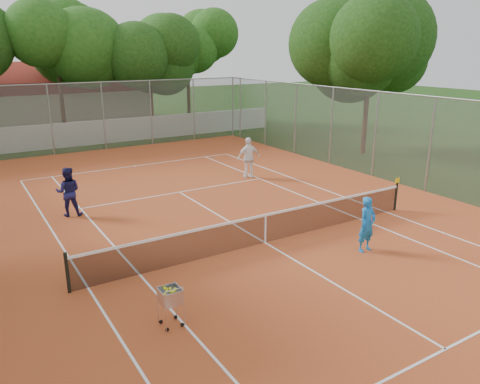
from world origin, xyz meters
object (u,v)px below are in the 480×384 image
tennis_net (265,228)px  player_near (367,224)px  ball_hopper (171,306)px  player_far_left (68,192)px  player_far_right (249,158)px  clubhouse (34,98)px

tennis_net → player_near: bearing=-42.7°
ball_hopper → player_far_left: bearing=93.0°
tennis_net → player_far_left: (-4.59, 5.84, 0.41)m
player_far_left → player_far_right: size_ratio=0.94×
tennis_net → ball_hopper: 5.12m
clubhouse → player_far_right: size_ratio=8.57×
player_near → tennis_net: bearing=133.7°
player_far_right → ball_hopper: size_ratio=1.95×
tennis_net → ball_hopper: bearing=-148.4°
tennis_net → player_near: size_ratio=7.06×
tennis_net → player_near: (2.23, -2.06, 0.35)m
player_far_right → player_near: bearing=90.4°
player_far_left → ball_hopper: 8.54m
clubhouse → player_far_right: 22.90m
player_near → player_far_left: bearing=127.2°
player_far_left → ball_hopper: bearing=111.2°
player_far_right → ball_hopper: 12.59m
clubhouse → ball_hopper: (-2.36, -31.68, -1.69)m
tennis_net → ball_hopper: (-4.36, -2.68, 0.00)m
player_near → ball_hopper: bearing=-178.2°
clubhouse → player_near: (4.23, -31.06, -1.34)m
player_far_left → clubhouse: bearing=-76.7°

